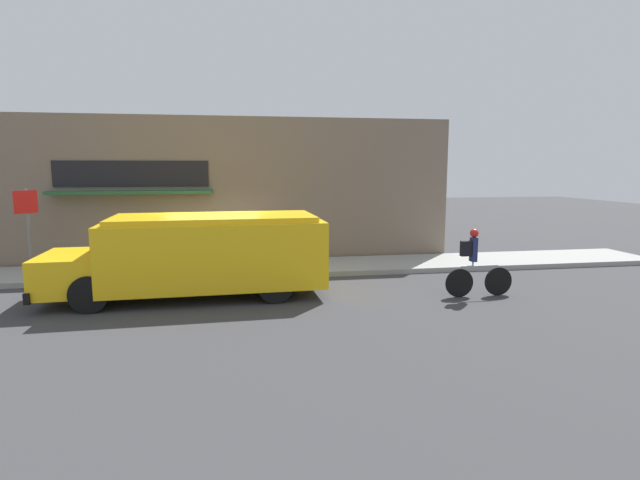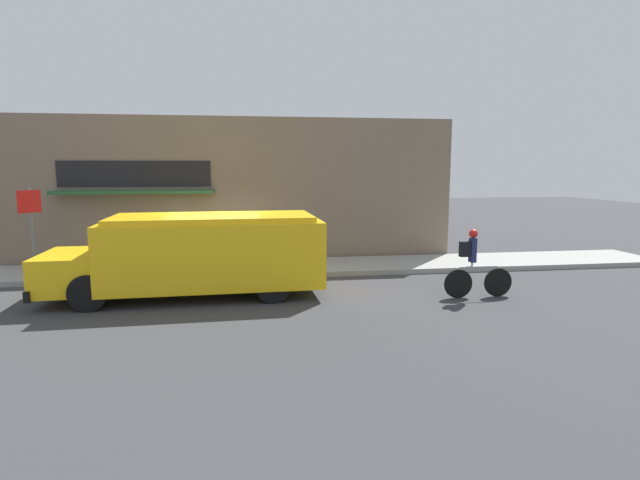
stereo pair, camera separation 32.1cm
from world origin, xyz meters
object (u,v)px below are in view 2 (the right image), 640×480
(cyclist, at_px, (474,265))
(stop_sign_post, at_px, (31,218))
(school_bus, at_px, (198,253))
(trash_bin, at_px, (294,252))

(cyclist, relative_size, stop_sign_post, 0.71)
(school_bus, relative_size, cyclist, 3.84)
(cyclist, height_order, stop_sign_post, stop_sign_post)
(school_bus, distance_m, cyclist, 6.62)
(trash_bin, bearing_deg, stop_sign_post, -173.96)
(stop_sign_post, relative_size, trash_bin, 3.13)
(cyclist, distance_m, stop_sign_post, 11.55)
(school_bus, bearing_deg, cyclist, -11.91)
(cyclist, bearing_deg, school_bus, 169.93)
(school_bus, distance_m, stop_sign_post, 5.04)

